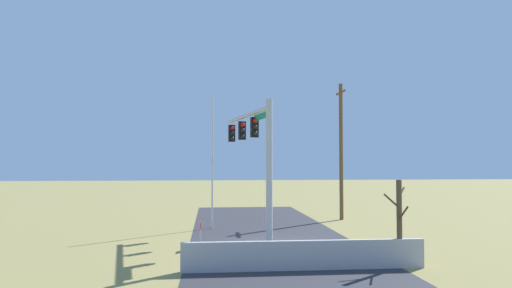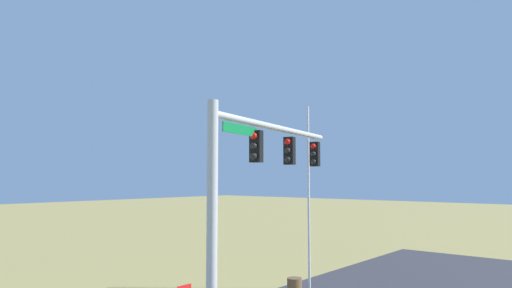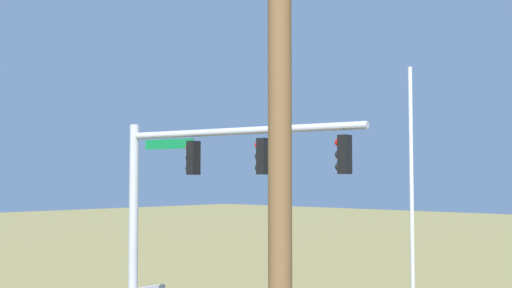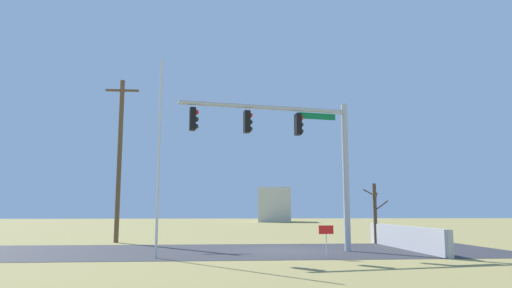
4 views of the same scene
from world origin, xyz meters
name	(u,v)px [view 3 (image 3 of 4)]	position (x,y,z in m)	size (l,w,h in m)	color
signal_mast	(195,186)	(0.48, -0.96, 4.75)	(7.57, 1.64, 6.61)	#B2B5BA
flagpole	(412,224)	(-5.27, -2.92, 3.86)	(0.10, 0.10, 7.72)	silver
utility_pole	(280,190)	(-8.63, 5.89, 4.83)	(1.90, 0.26, 9.32)	brown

